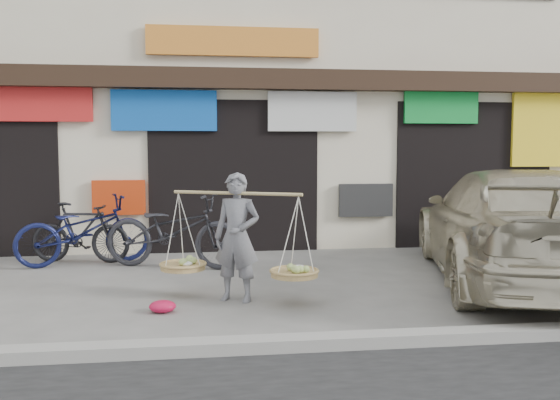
{
  "coord_description": "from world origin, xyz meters",
  "views": [
    {
      "loc": [
        -0.69,
        -7.6,
        1.9
      ],
      "look_at": [
        0.47,
        0.9,
        1.15
      ],
      "focal_mm": 40.0,
      "sensor_mm": 36.0,
      "label": 1
    }
  ],
  "objects": [
    {
      "name": "shophouse_block",
      "position": [
        -0.0,
        6.42,
        3.45
      ],
      "size": [
        14.0,
        6.32,
        7.0
      ],
      "color": "beige",
      "rests_on": "ground"
    },
    {
      "name": "bike_1",
      "position": [
        -2.54,
        2.74,
        0.49
      ],
      "size": [
        1.7,
        0.81,
        0.98
      ],
      "primitive_type": "imported",
      "rotation": [
        0.0,
        0.0,
        1.35
      ],
      "color": "black",
      "rests_on": "ground"
    },
    {
      "name": "suv",
      "position": [
        3.68,
        0.41,
        0.79
      ],
      "size": [
        3.54,
        5.85,
        1.59
      ],
      "rotation": [
        0.0,
        0.0,
        2.88
      ],
      "color": "beige",
      "rests_on": "ground"
    },
    {
      "name": "ground",
      "position": [
        0.0,
        0.0,
        0.0
      ],
      "size": [
        70.0,
        70.0,
        0.0
      ],
      "primitive_type": "plane",
      "color": "slate",
      "rests_on": "ground"
    },
    {
      "name": "bike_0",
      "position": [
        -2.46,
        2.57,
        0.55
      ],
      "size": [
        2.23,
        1.4,
        1.11
      ],
      "primitive_type": "imported",
      "rotation": [
        0.0,
        0.0,
        1.91
      ],
      "color": "#10143A",
      "rests_on": "ground"
    },
    {
      "name": "red_bag",
      "position": [
        -1.07,
        -0.53,
        0.07
      ],
      "size": [
        0.31,
        0.25,
        0.14
      ],
      "primitive_type": "ellipsoid",
      "color": "#C2123C",
      "rests_on": "ground"
    },
    {
      "name": "kerb",
      "position": [
        0.0,
        -2.0,
        0.06
      ],
      "size": [
        70.0,
        0.25,
        0.12
      ],
      "primitive_type": "cube",
      "color": "gray",
      "rests_on": "ground"
    },
    {
      "name": "street_vendor",
      "position": [
        -0.19,
        -0.1,
        0.72
      ],
      "size": [
        1.88,
        1.17,
        1.57
      ],
      "rotation": [
        0.0,
        0.0,
        -0.43
      ],
      "color": "slate",
      "rests_on": "ground"
    },
    {
      "name": "bike_2",
      "position": [
        -1.03,
        2.11,
        0.58
      ],
      "size": [
        2.34,
        1.44,
        1.16
      ],
      "primitive_type": "imported",
      "rotation": [
        0.0,
        0.0,
        1.24
      ],
      "color": "#27272C",
      "rests_on": "ground"
    }
  ]
}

